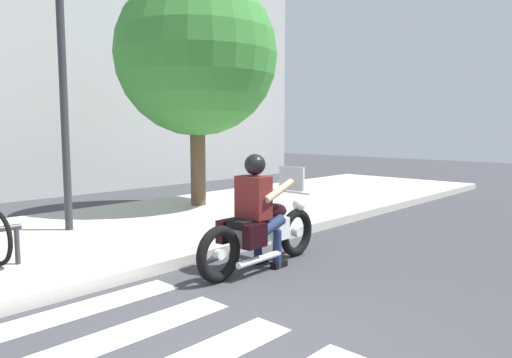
% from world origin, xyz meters
% --- Properties ---
extents(ground_plane, '(48.00, 48.00, 0.00)m').
position_xyz_m(ground_plane, '(0.00, 0.00, 0.00)').
color(ground_plane, '#38383D').
extents(sidewalk, '(24.00, 4.40, 0.15)m').
position_xyz_m(sidewalk, '(0.00, 4.15, 0.07)').
color(sidewalk, '#B7B2A8').
rests_on(sidewalk, ground).
extents(crosswalk_stripe_3, '(2.80, 0.40, 0.01)m').
position_xyz_m(crosswalk_stripe_3, '(-0.72, 0.80, 0.00)').
color(crosswalk_stripe_3, white).
rests_on(crosswalk_stripe_3, ground).
extents(crosswalk_stripe_4, '(2.80, 0.40, 0.01)m').
position_xyz_m(crosswalk_stripe_4, '(-0.72, 1.60, 0.00)').
color(crosswalk_stripe_4, white).
rests_on(crosswalk_stripe_4, ground).
extents(motorcycle, '(2.16, 0.63, 1.25)m').
position_xyz_m(motorcycle, '(1.88, 1.24, 0.47)').
color(motorcycle, black).
rests_on(motorcycle, ground).
extents(rider, '(0.64, 0.55, 1.45)m').
position_xyz_m(rider, '(1.80, 1.25, 0.84)').
color(rider, '#591919').
rests_on(rider, ground).
extents(street_lamp, '(0.28, 0.28, 4.72)m').
position_xyz_m(street_lamp, '(0.94, 4.55, 2.83)').
color(street_lamp, '#2D2D33').
rests_on(street_lamp, ground).
extents(tree_near_rack, '(3.33, 3.33, 4.93)m').
position_xyz_m(tree_near_rack, '(3.95, 4.95, 3.25)').
color(tree_near_rack, brown).
rests_on(tree_near_rack, ground).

